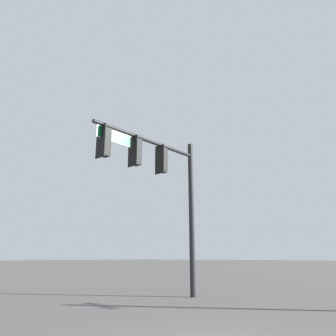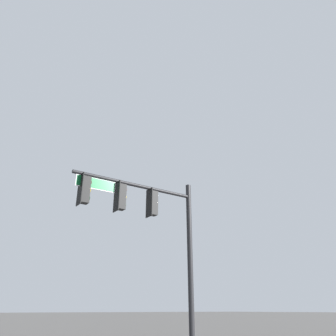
% 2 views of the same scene
% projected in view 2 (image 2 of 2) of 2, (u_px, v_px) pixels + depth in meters
% --- Properties ---
extents(signal_pole_near, '(5.89, 0.55, 7.12)m').
position_uv_depth(signal_pole_near, '(150.00, 221.00, 14.23)').
color(signal_pole_near, black).
rests_on(signal_pole_near, ground_plane).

